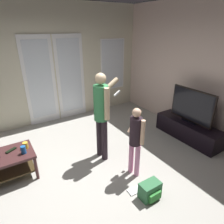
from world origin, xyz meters
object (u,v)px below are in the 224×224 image
Objects in this scene: tv_stand at (188,130)px; flat_screen_tv at (192,106)px; loose_keyboard at (141,188)px; backpack at (150,190)px; cup_by_laptop at (23,150)px; cup_near_edge at (25,145)px; coffee_table at (1,163)px; tv_remote_black at (11,150)px; person_child at (136,137)px; person_adult at (102,110)px.

tv_stand is 1.47× the size of flat_screen_tv.
flat_screen_tv is 2.04m from loose_keyboard.
cup_by_laptop is (-1.38, 1.40, 0.39)m from backpack.
cup_near_edge is (-1.33, 1.54, 0.38)m from backpack.
coffee_table reaches higher than loose_keyboard.
backpack is 1.77× the size of tv_remote_black.
flat_screen_tv is 2.08m from backpack.
backpack is at bearing -49.09° from cup_near_edge.
tv_stand is 1.78m from person_child.
tv_stand reaches higher than loose_keyboard.
flat_screen_tv is (-0.00, 0.00, 0.56)m from tv_stand.
tv_stand is at bearing -13.43° from cup_near_edge.
coffee_table is 2.30m from backpack.
coffee_table is at bearing 168.47° from flat_screen_tv.
person_child is at bearing -171.23° from flat_screen_tv.
person_child is at bearing -62.55° from tv_remote_black.
flat_screen_tv is at bearing 114.83° from tv_stand.
backpack is (-0.13, -0.53, -0.58)m from person_child.
person_child reaches higher than flat_screen_tv.
loose_keyboard is (0.01, 0.20, -0.11)m from backpack.
backpack is 2.82× the size of cup_near_edge.
coffee_table is 0.40m from cup_by_laptop.
coffee_table is 1.79m from person_adult.
person_child reaches higher than coffee_table.
tv_stand is at bearing -65.17° from flat_screen_tv.
cup_near_edge is at bearing 134.91° from loose_keyboard.
coffee_table is at bearing 142.77° from loose_keyboard.
cup_by_laptop reaches higher than cup_near_edge.
backpack is 0.23m from loose_keyboard.
flat_screen_tv is 0.83× the size of person_child.
coffee_table is 0.62× the size of person_adult.
coffee_table is 9.22× the size of cup_near_edge.
tv_stand is 3.46m from tv_remote_black.
cup_near_edge is (-1.46, 1.01, -0.21)m from person_child.
backpack is 0.67× the size of loose_keyboard.
coffee_table is at bearing 138.80° from backpack.
cup_by_laptop is at bearing 169.10° from flat_screen_tv.
tv_remote_black is at bearing 166.71° from flat_screen_tv.
cup_near_edge reaches higher than coffee_table.
person_child reaches higher than tv_stand.
cup_near_edge is 0.14m from cup_by_laptop.
flat_screen_tv is at bearing -12.57° from person_adult.
flat_screen_tv is at bearing -13.37° from cup_near_edge.
tv_remote_black is (-0.22, 0.05, -0.04)m from cup_near_edge.
tv_stand is 11.38× the size of cup_by_laptop.
tv_stand reaches higher than backpack.
coffee_table is 2.20m from loose_keyboard.
cup_near_edge is (-1.34, 1.34, 0.49)m from loose_keyboard.
cup_by_laptop is (-0.05, -0.13, 0.01)m from cup_near_edge.
person_adult is at bearing -8.44° from cup_by_laptop.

